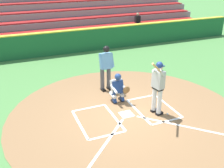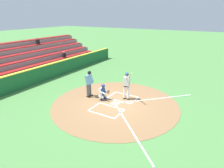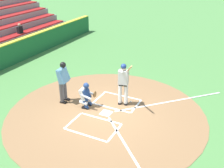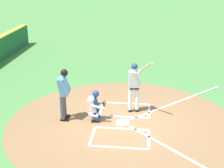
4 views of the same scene
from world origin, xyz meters
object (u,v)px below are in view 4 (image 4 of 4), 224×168
catcher (96,105)px  baseball (140,107)px  batter (134,84)px  plate_umpire (64,91)px

catcher → baseball: size_ratio=15.27×
batter → plate_umpire: (0.89, -2.39, -0.02)m
catcher → plate_umpire: 1.20m
plate_umpire → baseball: size_ratio=25.20×
batter → baseball: (-0.33, 0.22, -1.06)m
plate_umpire → baseball: (-1.22, 2.62, -1.04)m
batter → catcher: (0.85, -1.30, -0.51)m
catcher → plate_umpire: (0.04, -1.10, 0.49)m
plate_umpire → batter: bearing=110.5°
batter → catcher: bearing=-56.7°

